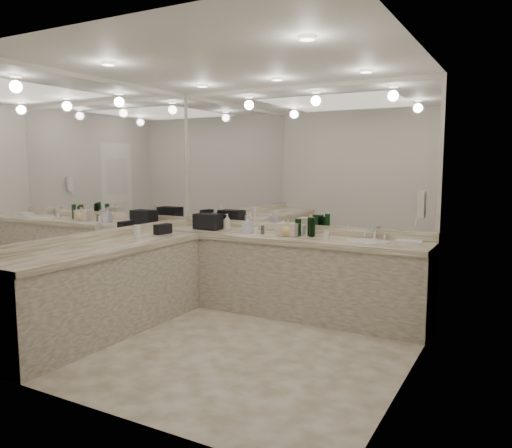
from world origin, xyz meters
The scene contains 39 objects.
floor centered at (0.00, 0.00, 0.00)m, with size 3.20×3.20×0.00m, color beige.
ceiling centered at (0.00, 0.00, 2.60)m, with size 3.20×3.20×0.00m, color white.
wall_back centered at (0.00, 1.50, 1.30)m, with size 3.20×0.02×2.60m, color beige.
wall_left centered at (-1.60, 0.00, 1.30)m, with size 0.02×3.00×2.60m, color beige.
wall_right centered at (1.60, 0.00, 1.30)m, with size 0.02×3.00×2.60m, color beige.
vanity_back_base centered at (0.00, 1.20, 0.42)m, with size 3.20×0.60×0.84m, color beige.
vanity_back_top centered at (0.00, 1.19, 0.87)m, with size 3.20×0.64×0.06m, color silver.
vanity_left_base centered at (-1.30, -0.30, 0.42)m, with size 0.60×2.40×0.84m, color beige.
vanity_left_top centered at (-1.29, -0.30, 0.87)m, with size 0.64×2.42×0.06m, color silver.
backsplash_back centered at (0.00, 1.48, 0.95)m, with size 3.20×0.04×0.10m, color silver.
backsplash_left centered at (-1.58, 0.00, 0.95)m, with size 0.04×3.00×0.10m, color silver.
mirror_back centered at (0.00, 1.49, 1.77)m, with size 3.12×0.01×1.55m, color white.
mirror_left centered at (-1.59, 0.00, 1.77)m, with size 0.01×2.92×1.55m, color white.
sink centered at (0.95, 1.20, 0.90)m, with size 0.44×0.44×0.03m, color white.
faucet centered at (0.95, 1.41, 0.97)m, with size 0.24×0.16×0.14m, color silver.
wall_phone centered at (1.56, 0.70, 1.35)m, with size 0.06×0.10×0.24m, color white.
door centered at (1.59, -0.50, 1.05)m, with size 0.02×0.82×2.10m, color white.
black_toiletry_bag centered at (-1.07, 1.21, 0.99)m, with size 0.32×0.20×0.18m, color black.
black_bag_spill centered at (-1.30, 0.62, 0.96)m, with size 0.09×0.21×0.11m, color black.
cream_cosmetic_case centered at (0.02, 1.18, 0.97)m, with size 0.24×0.15×0.14m, color beige.
hand_towel centered at (1.35, 1.22, 0.92)m, with size 0.25×0.17×0.04m, color white.
lotion_left centered at (-1.30, 0.19, 0.98)m, with size 0.07×0.07×0.16m, color white.
soap_bottle_a centered at (-0.81, 1.24, 1.00)m, with size 0.08×0.08×0.20m, color beige.
soap_bottle_b centered at (-0.48, 1.15, 1.00)m, with size 0.09×0.09×0.21m, color silver.
soap_bottle_c centered at (0.04, 1.15, 1.00)m, with size 0.15×0.15×0.19m, color #DDBE75.
green_bottle_0 centered at (0.26, 1.33, 0.99)m, with size 0.07×0.07×0.19m, color #11461C.
green_bottle_1 centered at (0.29, 1.24, 1.01)m, with size 0.06×0.06×0.21m, color #11461C.
green_bottle_2 centered at (0.24, 1.33, 1.00)m, with size 0.07×0.07×0.21m, color #11461C.
green_bottle_3 centered at (0.13, 1.23, 1.00)m, with size 0.07×0.07×0.19m, color #11461C.
green_bottle_4 centered at (0.25, 1.33, 0.99)m, with size 0.06×0.06×0.18m, color #11461C.
amenity_bottle_0 centered at (0.02, 1.24, 0.95)m, with size 0.04×0.04×0.10m, color silver.
amenity_bottle_1 centered at (-0.35, 1.13, 0.94)m, with size 0.05×0.05×0.08m, color white.
amenity_bottle_2 centered at (0.12, 1.26, 0.97)m, with size 0.04×0.04×0.13m, color silver.
amenity_bottle_3 centered at (-0.28, 1.16, 0.95)m, with size 0.04×0.04×0.10m, color #3F3F4C.
amenity_bottle_4 centered at (-1.14, 1.21, 0.96)m, with size 0.04×0.04×0.13m, color #E0B28C.
amenity_bottle_5 centered at (-1.13, 1.22, 0.96)m, with size 0.06×0.06×0.13m, color silver.
amenity_bottle_6 centered at (0.14, 1.34, 0.95)m, with size 0.05×0.05×0.11m, color silver.
amenity_bottle_7 centered at (0.50, 1.14, 0.94)m, with size 0.05×0.05×0.09m, color white.
amenity_bottle_8 centered at (-0.03, 1.22, 0.97)m, with size 0.04×0.04×0.13m, color #3F3F4C.
Camera 1 is at (2.38, -3.86, 1.71)m, focal length 35.00 mm.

